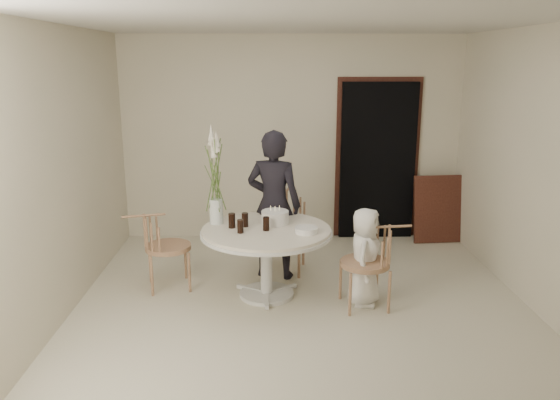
{
  "coord_description": "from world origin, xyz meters",
  "views": [
    {
      "loc": [
        -0.35,
        -4.99,
        2.38
      ],
      "look_at": [
        -0.21,
        0.3,
        1.01
      ],
      "focal_mm": 35.0,
      "sensor_mm": 36.0,
      "label": 1
    }
  ],
  "objects_px": {
    "girl": "(274,205)",
    "table": "(266,239)",
    "chair_far": "(285,219)",
    "flower_vase": "(215,177)",
    "boy": "(365,257)",
    "birthday_cake": "(275,217)",
    "chair_left": "(156,240)",
    "chair_right": "(377,254)"
  },
  "relations": [
    {
      "from": "flower_vase",
      "to": "girl",
      "type": "bearing_deg",
      "value": 30.28
    },
    {
      "from": "table",
      "to": "girl",
      "type": "bearing_deg",
      "value": 81.03
    },
    {
      "from": "table",
      "to": "birthday_cake",
      "type": "bearing_deg",
      "value": 60.66
    },
    {
      "from": "chair_right",
      "to": "birthday_cake",
      "type": "distance_m",
      "value": 1.1
    },
    {
      "from": "chair_far",
      "to": "flower_vase",
      "type": "height_order",
      "value": "flower_vase"
    },
    {
      "from": "boy",
      "to": "flower_vase",
      "type": "relative_size",
      "value": 0.96
    },
    {
      "from": "chair_right",
      "to": "girl",
      "type": "bearing_deg",
      "value": -135.12
    },
    {
      "from": "boy",
      "to": "chair_left",
      "type": "bearing_deg",
      "value": 95.8
    },
    {
      "from": "chair_right",
      "to": "chair_left",
      "type": "distance_m",
      "value": 2.28
    },
    {
      "from": "flower_vase",
      "to": "table",
      "type": "bearing_deg",
      "value": -20.22
    },
    {
      "from": "chair_left",
      "to": "boy",
      "type": "distance_m",
      "value": 2.17
    },
    {
      "from": "chair_far",
      "to": "chair_right",
      "type": "relative_size",
      "value": 1.09
    },
    {
      "from": "girl",
      "to": "birthday_cake",
      "type": "xyz_separation_m",
      "value": [
        0.01,
        -0.38,
        -0.03
      ]
    },
    {
      "from": "chair_far",
      "to": "flower_vase",
      "type": "distance_m",
      "value": 1.16
    },
    {
      "from": "flower_vase",
      "to": "chair_right",
      "type": "bearing_deg",
      "value": -15.74
    },
    {
      "from": "table",
      "to": "boy",
      "type": "bearing_deg",
      "value": -12.17
    },
    {
      "from": "chair_left",
      "to": "girl",
      "type": "xyz_separation_m",
      "value": [
        1.24,
        0.32,
        0.29
      ]
    },
    {
      "from": "table",
      "to": "girl",
      "type": "distance_m",
      "value": 0.59
    },
    {
      "from": "boy",
      "to": "chair_far",
      "type": "bearing_deg",
      "value": 53.27
    },
    {
      "from": "boy",
      "to": "flower_vase",
      "type": "xyz_separation_m",
      "value": [
        -1.48,
        0.4,
        0.72
      ]
    },
    {
      "from": "table",
      "to": "flower_vase",
      "type": "xyz_separation_m",
      "value": [
        -0.52,
        0.19,
        0.6
      ]
    },
    {
      "from": "chair_right",
      "to": "boy",
      "type": "bearing_deg",
      "value": -120.9
    },
    {
      "from": "chair_far",
      "to": "birthday_cake",
      "type": "distance_m",
      "value": 0.71
    },
    {
      "from": "boy",
      "to": "flower_vase",
      "type": "bearing_deg",
      "value": 92.27
    },
    {
      "from": "table",
      "to": "birthday_cake",
      "type": "relative_size",
      "value": 4.71
    },
    {
      "from": "chair_right",
      "to": "flower_vase",
      "type": "xyz_separation_m",
      "value": [
        -1.59,
        0.45,
        0.68
      ]
    },
    {
      "from": "girl",
      "to": "chair_right",
      "type": "bearing_deg",
      "value": 158.45
    },
    {
      "from": "table",
      "to": "chair_right",
      "type": "relative_size",
      "value": 1.59
    },
    {
      "from": "chair_right",
      "to": "birthday_cake",
      "type": "relative_size",
      "value": 2.96
    },
    {
      "from": "birthday_cake",
      "to": "chair_left",
      "type": "bearing_deg",
      "value": 177.2
    },
    {
      "from": "girl",
      "to": "flower_vase",
      "type": "xyz_separation_m",
      "value": [
        -0.6,
        -0.35,
        0.39
      ]
    },
    {
      "from": "chair_far",
      "to": "table",
      "type": "bearing_deg",
      "value": -94.34
    },
    {
      "from": "birthday_cake",
      "to": "flower_vase",
      "type": "distance_m",
      "value": 0.74
    },
    {
      "from": "table",
      "to": "flower_vase",
      "type": "height_order",
      "value": "flower_vase"
    },
    {
      "from": "boy",
      "to": "birthday_cake",
      "type": "distance_m",
      "value": 1.0
    },
    {
      "from": "boy",
      "to": "table",
      "type": "bearing_deg",
      "value": 95.15
    },
    {
      "from": "girl",
      "to": "table",
      "type": "bearing_deg",
      "value": 98.37
    },
    {
      "from": "chair_left",
      "to": "flower_vase",
      "type": "bearing_deg",
      "value": -107.05
    },
    {
      "from": "birthday_cake",
      "to": "flower_vase",
      "type": "height_order",
      "value": "flower_vase"
    },
    {
      "from": "chair_left",
      "to": "birthday_cake",
      "type": "height_order",
      "value": "birthday_cake"
    },
    {
      "from": "chair_right",
      "to": "girl",
      "type": "xyz_separation_m",
      "value": [
        -0.99,
        0.8,
        0.29
      ]
    },
    {
      "from": "birthday_cake",
      "to": "girl",
      "type": "bearing_deg",
      "value": 90.93
    }
  ]
}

